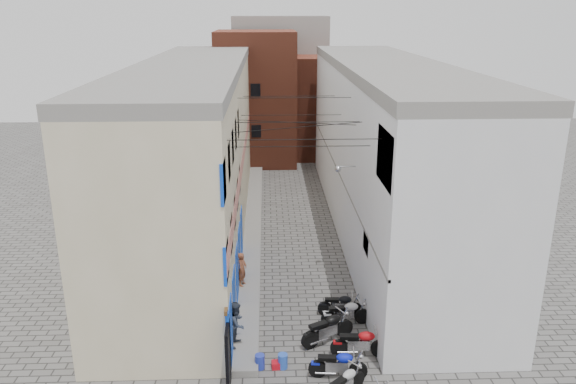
{
  "coord_description": "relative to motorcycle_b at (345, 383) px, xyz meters",
  "views": [
    {
      "loc": [
        -1.22,
        -15.61,
        11.46
      ],
      "look_at": [
        -0.23,
        10.41,
        3.0
      ],
      "focal_mm": 35.0,
      "sensor_mm": 36.0,
      "label": 1
    }
  ],
  "objects": [
    {
      "name": "overhead_wires",
      "position": [
        -1.09,
        8.71,
        6.6
      ],
      "size": [
        5.8,
        13.02,
        1.32
      ],
      "color": "black",
      "rests_on": "ground"
    },
    {
      "name": "building_left",
      "position": [
        -6.08,
        14.02,
        3.97
      ],
      "size": [
        5.1,
        27.0,
        9.0
      ],
      "color": "#C3B793",
      "rests_on": "ground"
    },
    {
      "name": "motorcycle_g",
      "position": [
        0.48,
        4.9,
        -0.02
      ],
      "size": [
        1.82,
        0.73,
        1.03
      ],
      "primitive_type": null,
      "rotation": [
        0.0,
        0.0,
        -1.67
      ],
      "color": "black",
      "rests_on": "ground"
    },
    {
      "name": "motorcycle_c",
      "position": [
        -0.09,
        0.97,
        0.03
      ],
      "size": [
        1.98,
        0.81,
        1.12
      ],
      "primitive_type": null,
      "rotation": [
        0.0,
        0.0,
        -1.68
      ],
      "color": "#0C1ABA",
      "rests_on": "ground"
    },
    {
      "name": "far_shopfront",
      "position": [
        -1.09,
        26.27,
        0.67
      ],
      "size": [
        2.0,
        0.3,
        2.4
      ],
      "primitive_type": "cube",
      "color": "black",
      "rests_on": "ground"
    },
    {
      "name": "motorcycle_e",
      "position": [
        -0.21,
        3.02,
        0.1
      ],
      "size": [
        2.24,
        1.63,
        1.26
      ],
      "primitive_type": null,
      "rotation": [
        0.0,
        0.0,
        -1.08
      ],
      "color": "black",
      "rests_on": "ground"
    },
    {
      "name": "water_jug_near",
      "position": [
        -1.88,
        1.57,
        -0.27
      ],
      "size": [
        0.39,
        0.39,
        0.52
      ],
      "primitive_type": "cylinder",
      "rotation": [
        0.0,
        0.0,
        -0.22
      ],
      "color": "blue",
      "rests_on": "ground"
    },
    {
      "name": "water_jug_far",
      "position": [
        -2.64,
        1.57,
        -0.27
      ],
      "size": [
        0.43,
        0.43,
        0.51
      ],
      "primitive_type": "cylinder",
      "rotation": [
        0.0,
        0.0,
        -0.41
      ],
      "color": "#2335B3",
      "rests_on": "ground"
    },
    {
      "name": "building_far_brick_right",
      "position": [
        1.91,
        31.07,
        3.47
      ],
      "size": [
        5.0,
        6.0,
        8.0
      ],
      "primitive_type": "cube",
      "color": "brown",
      "rests_on": "ground"
    },
    {
      "name": "red_crate",
      "position": [
        -2.05,
        1.57,
        -0.41
      ],
      "size": [
        0.41,
        0.32,
        0.24
      ],
      "primitive_type": "cube",
      "rotation": [
        0.0,
        0.0,
        0.09
      ],
      "color": "red",
      "rests_on": "ground"
    },
    {
      "name": "building_right",
      "position": [
        3.9,
        14.07,
        3.98
      ],
      "size": [
        5.94,
        26.0,
        9.0
      ],
      "color": "silver",
      "rests_on": "ground"
    },
    {
      "name": "person_b",
      "position": [
        -3.44,
        2.68,
        0.54
      ],
      "size": [
        0.84,
        0.95,
        1.63
      ],
      "primitive_type": "imported",
      "rotation": [
        0.0,
        0.0,
        1.24
      ],
      "color": "#2E3645",
      "rests_on": "plinth"
    },
    {
      "name": "plinth",
      "position": [
        -3.14,
        14.07,
        -0.4
      ],
      "size": [
        0.9,
        26.0,
        0.25
      ],
      "primitive_type": "cube",
      "color": "gray",
      "rests_on": "ground"
    },
    {
      "name": "ground",
      "position": [
        -1.09,
        1.07,
        -0.53
      ],
      "size": [
        90.0,
        90.0,
        0.0
      ],
      "primitive_type": "plane",
      "color": "#5E5C59",
      "rests_on": "ground"
    },
    {
      "name": "person_a",
      "position": [
        -3.43,
        7.14,
        0.46
      ],
      "size": [
        0.51,
        0.62,
        1.48
      ],
      "primitive_type": "imported",
      "rotation": [
        0.0,
        0.0,
        1.25
      ],
      "color": "brown",
      "rests_on": "plinth"
    },
    {
      "name": "building_far_brick_left",
      "position": [
        -3.09,
        29.07,
        4.47
      ],
      "size": [
        6.0,
        6.0,
        10.0
      ],
      "primitive_type": "cube",
      "color": "brown",
      "rests_on": "ground"
    },
    {
      "name": "motorcycle_f",
      "position": [
        0.6,
        4.19,
        0.03
      ],
      "size": [
        1.97,
        0.82,
        1.11
      ],
      "primitive_type": null,
      "rotation": [
        0.0,
        0.0,
        -1.46
      ],
      "color": "#BCBCC1",
      "rests_on": "ground"
    },
    {
      "name": "motorcycle_b",
      "position": [
        0.0,
        0.0,
        0.0
      ],
      "size": [
        1.74,
        1.65,
        1.06
      ],
      "primitive_type": null,
      "rotation": [
        0.0,
        0.0,
        -0.84
      ],
      "color": "#B1B2B6",
      "rests_on": "ground"
    },
    {
      "name": "motorcycle_d",
      "position": [
        0.81,
        2.12,
        0.06
      ],
      "size": [
        2.08,
        0.76,
        1.18
      ],
      "primitive_type": null,
      "rotation": [
        0.0,
        0.0,
        -1.63
      ],
      "color": "#A50B10",
      "rests_on": "ground"
    },
    {
      "name": "building_far_concrete",
      "position": [
        -1.09,
        35.07,
        4.97
      ],
      "size": [
        8.0,
        5.0,
        11.0
      ],
      "primitive_type": "cube",
      "color": "gray",
      "rests_on": "ground"
    }
  ]
}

